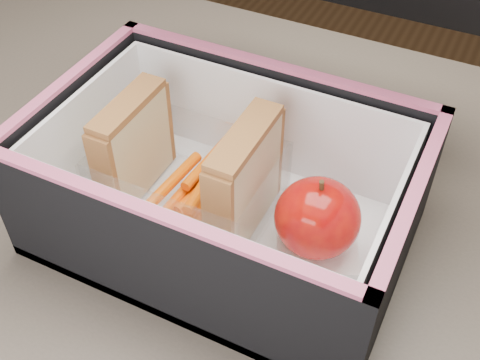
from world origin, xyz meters
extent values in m
cube|color=brown|center=(0.00, 0.00, 0.73)|extent=(1.20, 0.80, 0.03)
cube|color=#382D26|center=(-0.55, 0.35, 0.36)|extent=(0.05, 0.05, 0.72)
cube|color=tan|center=(-0.11, 0.01, 0.81)|extent=(0.01, 0.09, 0.09)
cube|color=#B75456|center=(-0.10, 0.01, 0.81)|extent=(0.01, 0.09, 0.09)
cube|color=tan|center=(-0.10, 0.01, 0.81)|extent=(0.01, 0.09, 0.09)
cube|color=brown|center=(-0.10, 0.01, 0.86)|extent=(0.03, 0.09, 0.01)
cube|color=tan|center=(0.00, 0.01, 0.82)|extent=(0.01, 0.09, 0.10)
cube|color=#B75456|center=(0.01, 0.01, 0.81)|extent=(0.01, 0.09, 0.09)
cube|color=tan|center=(0.02, 0.01, 0.82)|extent=(0.01, 0.09, 0.10)
cube|color=brown|center=(0.01, 0.01, 0.87)|extent=(0.03, 0.10, 0.01)
cylinder|color=#F7450B|center=(-0.03, 0.04, 0.77)|extent=(0.01, 0.08, 0.01)
cylinder|color=#F7450B|center=(-0.05, 0.00, 0.79)|extent=(0.01, 0.08, 0.01)
cylinder|color=#F7450B|center=(-0.04, 0.04, 0.80)|extent=(0.02, 0.08, 0.01)
cylinder|color=#F7450B|center=(-0.03, 0.02, 0.77)|extent=(0.02, 0.08, 0.01)
cylinder|color=#F7450B|center=(-0.04, 0.02, 0.79)|extent=(0.02, 0.08, 0.01)
cylinder|color=#F7450B|center=(-0.06, 0.00, 0.80)|extent=(0.02, 0.08, 0.01)
cylinder|color=#F7450B|center=(-0.04, 0.01, 0.77)|extent=(0.02, 0.08, 0.01)
cylinder|color=#F7450B|center=(-0.03, -0.01, 0.79)|extent=(0.01, 0.08, 0.01)
cylinder|color=#F7450B|center=(-0.03, 0.02, 0.80)|extent=(0.02, 0.08, 0.01)
cylinder|color=#F7450B|center=(-0.03, 0.00, 0.77)|extent=(0.02, 0.08, 0.01)
cube|color=white|center=(0.08, 0.02, 0.77)|extent=(0.09, 0.10, 0.01)
ellipsoid|color=#88000A|center=(0.08, 0.01, 0.81)|extent=(0.08, 0.08, 0.07)
cylinder|color=#402D16|center=(0.08, 0.01, 0.84)|extent=(0.00, 0.01, 0.01)
camera|label=1|loc=(0.17, -0.32, 1.18)|focal=45.00mm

